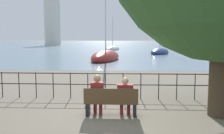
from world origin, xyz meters
TOP-DOWN VIEW (x-y plane):
  - ground_plane at (0.00, 0.00)m, footprint 1000.00×1000.00m
  - harbor_water at (0.00, 161.02)m, footprint 600.00×300.00m
  - park_bench at (0.00, -0.06)m, footprint 1.67×0.45m
  - seated_person_left at (-0.44, 0.01)m, footprint 0.40×0.35m
  - seated_person_right at (0.44, 0.01)m, footprint 0.50×0.35m
  - promenade_railing at (-0.00, 2.19)m, footprint 10.65×0.04m
  - sailboat_0 at (6.08, 33.13)m, footprint 4.63×6.64m
  - sailboat_1 at (-2.27, 46.67)m, footprint 4.01×7.75m
  - sailboat_2 at (17.98, 47.53)m, footprint 2.38×7.58m
  - sailboat_4 at (-1.74, 20.39)m, footprint 3.83×8.41m
  - harbor_lighthouse at (-27.32, 87.31)m, footprint 6.03×6.03m

SIDE VIEW (x-z plane):
  - ground_plane at x=0.00m, z-range 0.00..0.00m
  - harbor_water at x=0.00m, z-range 0.00..0.01m
  - sailboat_1 at x=-2.27m, z-range -3.48..4.04m
  - sailboat_0 at x=6.08m, z-range -4.75..5.37m
  - sailboat_2 at x=17.98m, z-range -3.67..4.36m
  - sailboat_4 at x=-1.74m, z-range -5.23..5.94m
  - park_bench at x=0.00m, z-range -0.02..0.88m
  - seated_person_right at x=0.44m, z-range 0.06..1.27m
  - promenade_railing at x=0.00m, z-range 0.17..1.22m
  - seated_person_left at x=-0.44m, z-range 0.06..1.36m
  - harbor_lighthouse at x=-27.32m, z-range -0.73..20.16m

